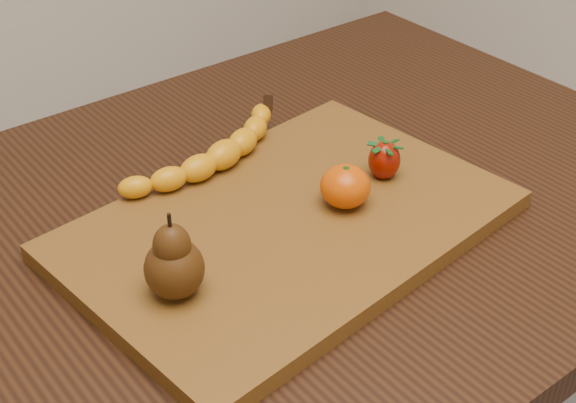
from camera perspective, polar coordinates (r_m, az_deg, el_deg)
table at (r=0.94m, az=-0.75°, el=-5.20°), size 1.00×0.70×0.76m
cutting_board at (r=0.84m, az=-0.00°, el=-1.69°), size 0.48×0.34×0.02m
banana at (r=0.91m, az=-4.61°, el=3.34°), size 0.22×0.10×0.03m
pear at (r=0.72m, az=-8.18°, el=-3.79°), size 0.07×0.07×0.09m
mandarin at (r=0.84m, az=4.10°, el=1.09°), size 0.07×0.07×0.05m
strawberry at (r=0.89m, az=6.87°, el=3.03°), size 0.04×0.04×0.04m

